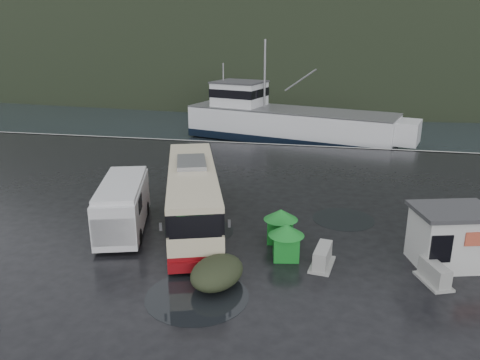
% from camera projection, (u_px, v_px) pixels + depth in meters
% --- Properties ---
extents(ground, '(160.00, 160.00, 0.00)m').
position_uv_depth(ground, '(178.00, 238.00, 22.30)').
color(ground, black).
rests_on(ground, ground).
extents(harbor_water, '(300.00, 180.00, 0.02)m').
position_uv_depth(harbor_water, '(308.00, 68.00, 125.11)').
color(harbor_water, black).
rests_on(harbor_water, ground).
extents(quay_edge, '(160.00, 0.60, 1.50)m').
position_uv_depth(quay_edge, '(250.00, 143.00, 40.99)').
color(quay_edge, '#999993').
rests_on(quay_edge, ground).
extents(headland, '(780.00, 540.00, 570.00)m').
position_uv_depth(headland, '(341.00, 49.00, 254.15)').
color(headland, black).
rests_on(headland, ground).
extents(coach_bus, '(6.07, 11.40, 3.12)m').
position_uv_depth(coach_bus, '(194.00, 223.00, 24.03)').
color(coach_bus, beige).
rests_on(coach_bus, ground).
extents(white_van, '(3.68, 6.35, 2.51)m').
position_uv_depth(white_van, '(125.00, 229.00, 23.27)').
color(white_van, silver).
rests_on(white_van, ground).
extents(waste_bin_left, '(1.29, 1.29, 1.56)m').
position_uv_depth(waste_bin_left, '(285.00, 258.00, 20.35)').
color(waste_bin_left, '#178326').
rests_on(waste_bin_left, ground).
extents(waste_bin_right, '(1.15, 1.15, 1.60)m').
position_uv_depth(waste_bin_right, '(280.00, 241.00, 21.97)').
color(waste_bin_right, '#178326').
rests_on(waste_bin_right, ground).
extents(dome_tent, '(2.42, 2.99, 1.03)m').
position_uv_depth(dome_tent, '(217.00, 284.00, 18.24)').
color(dome_tent, '#29301D').
rests_on(dome_tent, ground).
extents(ticket_kiosk, '(3.72, 3.18, 2.50)m').
position_uv_depth(ticket_kiosk, '(447.00, 264.00, 19.82)').
color(ticket_kiosk, silver).
rests_on(ticket_kiosk, ground).
extents(jersey_barrier_a, '(1.13, 1.85, 0.87)m').
position_uv_depth(jersey_barrier_a, '(322.00, 266.00, 19.65)').
color(jersey_barrier_a, '#999993').
rests_on(jersey_barrier_a, ground).
extents(jersey_barrier_b, '(1.37, 1.85, 0.83)m').
position_uv_depth(jersey_barrier_b, '(433.00, 283.00, 18.35)').
color(jersey_barrier_b, '#999993').
rests_on(jersey_barrier_b, ground).
extents(fishing_trawler, '(25.50, 12.05, 9.98)m').
position_uv_depth(fishing_trawler, '(290.00, 127.00, 47.74)').
color(fishing_trawler, silver).
rests_on(fishing_trawler, ground).
extents(puddles, '(15.37, 15.51, 0.01)m').
position_uv_depth(puddles, '(211.00, 259.00, 20.20)').
color(puddles, black).
rests_on(puddles, ground).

